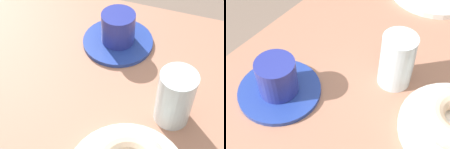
{
  "view_description": "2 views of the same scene",
  "coord_description": "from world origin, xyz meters",
  "views": [
    {
      "loc": [
        0.14,
        -0.34,
        1.19
      ],
      "look_at": [
        0.0,
        0.05,
        0.74
      ],
      "focal_mm": 51.98,
      "sensor_mm": 36.0,
      "label": 1
    },
    {
      "loc": [
        -0.28,
        -0.15,
        1.19
      ],
      "look_at": [
        0.04,
        0.09,
        0.74
      ],
      "focal_mm": 53.92,
      "sensor_mm": 36.0,
      "label": 2
    }
  ],
  "objects": [
    {
      "name": "table",
      "position": [
        0.0,
        0.0,
        0.6
      ],
      "size": [
        1.23,
        0.65,
        0.7
      ],
      "color": "#A06B54",
      "rests_on": "ground_plane"
    },
    {
      "name": "coffee_cup",
      "position": [
        -0.03,
        0.17,
        0.73
      ],
      "size": [
        0.15,
        0.15,
        0.08
      ],
      "color": "navy",
      "rests_on": "table"
    },
    {
      "name": "water_glass",
      "position": [
        0.13,
        0.02,
        0.76
      ],
      "size": [
        0.06,
        0.06,
        0.11
      ],
      "primitive_type": "cylinder",
      "color": "silver",
      "rests_on": "table"
    }
  ]
}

